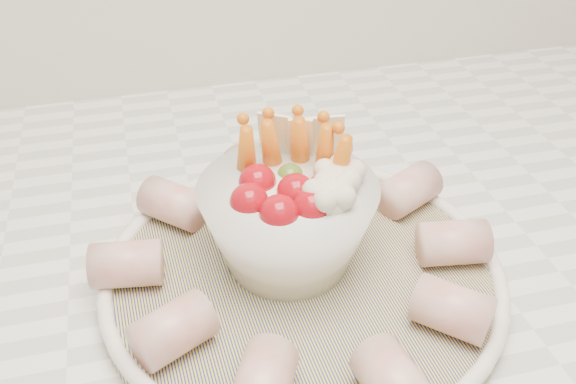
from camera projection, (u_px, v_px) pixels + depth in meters
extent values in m
cube|color=white|center=(264.00, 244.00, 0.60)|extent=(2.04, 0.62, 0.04)
cylinder|color=navy|center=(303.00, 277.00, 0.52)|extent=(0.33, 0.33, 0.01)
torus|color=white|center=(303.00, 270.00, 0.51)|extent=(0.32, 0.32, 0.01)
sphere|color=#A50A15|center=(249.00, 202.00, 0.47)|extent=(0.03, 0.03, 0.03)
sphere|color=#A50A15|center=(279.00, 214.00, 0.46)|extent=(0.03, 0.03, 0.03)
sphere|color=#A50A15|center=(312.00, 207.00, 0.46)|extent=(0.03, 0.03, 0.03)
sphere|color=#A50A15|center=(257.00, 182.00, 0.49)|extent=(0.03, 0.03, 0.03)
sphere|color=#A50A15|center=(296.00, 192.00, 0.48)|extent=(0.03, 0.03, 0.03)
sphere|color=#A50A15|center=(325.00, 192.00, 0.48)|extent=(0.03, 0.03, 0.03)
sphere|color=#4B7125|center=(290.00, 177.00, 0.50)|extent=(0.02, 0.02, 0.02)
cone|color=orange|center=(271.00, 153.00, 0.50)|extent=(0.04, 0.04, 0.07)
cone|color=orange|center=(300.00, 150.00, 0.51)|extent=(0.03, 0.04, 0.07)
cone|color=orange|center=(325.00, 157.00, 0.50)|extent=(0.03, 0.04, 0.07)
cone|color=orange|center=(247.00, 159.00, 0.50)|extent=(0.02, 0.04, 0.07)
cone|color=orange|center=(340.00, 169.00, 0.49)|extent=(0.02, 0.04, 0.07)
sphere|color=white|center=(339.00, 183.00, 0.48)|extent=(0.03, 0.03, 0.03)
sphere|color=white|center=(330.00, 201.00, 0.47)|extent=(0.03, 0.03, 0.03)
cube|color=#FCF1C4|center=(286.00, 140.00, 0.52)|extent=(0.04, 0.03, 0.05)
cube|color=#FCF1C4|center=(315.00, 142.00, 0.52)|extent=(0.05, 0.02, 0.05)
cylinder|color=#C35B59|center=(453.00, 243.00, 0.51)|extent=(0.06, 0.04, 0.04)
cylinder|color=#C35B59|center=(409.00, 190.00, 0.57)|extent=(0.06, 0.06, 0.04)
cylinder|color=#C35B59|center=(331.00, 161.00, 0.61)|extent=(0.06, 0.06, 0.04)
cylinder|color=#C35B59|center=(248.00, 174.00, 0.59)|extent=(0.04, 0.06, 0.04)
cylinder|color=#C35B59|center=(174.00, 203.00, 0.56)|extent=(0.06, 0.06, 0.04)
cylinder|color=#C35B59|center=(127.00, 264.00, 0.49)|extent=(0.06, 0.04, 0.04)
cylinder|color=#C35B59|center=(173.00, 330.00, 0.44)|extent=(0.06, 0.06, 0.04)
cylinder|color=#C35B59|center=(394.00, 384.00, 0.40)|extent=(0.04, 0.06, 0.04)
cylinder|color=#C35B59|center=(452.00, 309.00, 0.45)|extent=(0.06, 0.06, 0.04)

